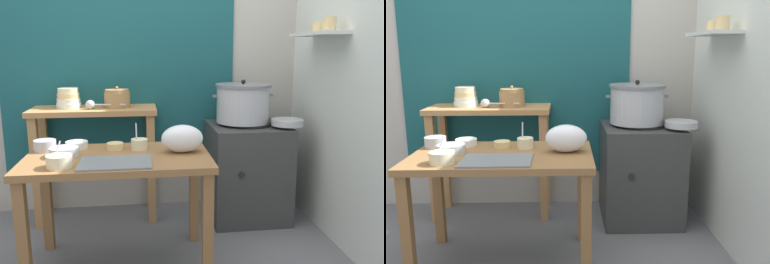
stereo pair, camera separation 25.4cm
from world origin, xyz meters
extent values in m
cube|color=#B2ADA3|center=(0.10, 1.10, 1.30)|extent=(4.40, 0.10, 2.60)
cube|color=#195156|center=(-0.15, 1.04, 1.35)|extent=(1.90, 0.02, 2.10)
cube|color=silver|center=(1.40, 0.20, 1.30)|extent=(0.10, 3.20, 2.60)
cube|color=silver|center=(1.25, 0.40, 1.45)|extent=(0.20, 0.56, 0.02)
cylinder|color=#E5C684|center=(1.25, 0.24, 1.51)|extent=(0.09, 0.09, 0.09)
cylinder|color=#E5C684|center=(1.25, 0.40, 1.50)|extent=(0.08, 0.08, 0.07)
cube|color=olive|center=(-0.13, 0.05, 0.70)|extent=(1.10, 0.66, 0.04)
cube|color=olive|center=(-0.63, -0.23, 0.34)|extent=(0.06, 0.06, 0.68)
cube|color=olive|center=(0.37, -0.23, 0.34)|extent=(0.06, 0.06, 0.68)
cube|color=olive|center=(-0.63, 0.33, 0.34)|extent=(0.06, 0.06, 0.68)
cube|color=olive|center=(0.37, 0.33, 0.34)|extent=(0.06, 0.06, 0.68)
cube|color=#B27F4C|center=(-0.34, 0.83, 0.88)|extent=(0.96, 0.40, 0.04)
cube|color=#B27F4C|center=(-0.77, 0.68, 0.43)|extent=(0.06, 0.06, 0.86)
cube|color=#B27F4C|center=(0.09, 0.68, 0.43)|extent=(0.06, 0.06, 0.86)
cube|color=#B27F4C|center=(-0.77, 0.98, 0.43)|extent=(0.06, 0.06, 0.86)
cube|color=#B27F4C|center=(0.09, 0.98, 0.43)|extent=(0.06, 0.06, 0.86)
cube|color=#383838|center=(0.85, 0.70, 0.38)|extent=(0.60, 0.60, 0.76)
cylinder|color=black|center=(0.85, 0.70, 0.77)|extent=(0.36, 0.36, 0.02)
cylinder|color=black|center=(0.73, 0.40, 0.45)|extent=(0.04, 0.02, 0.04)
cylinder|color=#B7BABF|center=(0.81, 0.72, 0.92)|extent=(0.41, 0.41, 0.28)
cylinder|color=slate|center=(0.81, 0.72, 1.07)|extent=(0.43, 0.43, 0.02)
sphere|color=black|center=(0.81, 0.72, 1.10)|extent=(0.04, 0.04, 0.04)
cube|color=slate|center=(0.59, 0.72, 0.99)|extent=(0.04, 0.02, 0.02)
cube|color=slate|center=(1.04, 0.72, 0.99)|extent=(0.04, 0.02, 0.02)
cylinder|color=#A37A4C|center=(-0.16, 0.83, 0.96)|extent=(0.20, 0.20, 0.12)
cylinder|color=#A37A4C|center=(-0.16, 0.83, 1.03)|extent=(0.18, 0.18, 0.02)
sphere|color=#A37A4C|center=(-0.16, 0.83, 1.05)|extent=(0.02, 0.02, 0.02)
cylinder|color=silver|center=(-0.54, 0.86, 0.92)|extent=(0.19, 0.19, 0.04)
cylinder|color=silver|center=(-0.54, 0.86, 0.96)|extent=(0.18, 0.18, 0.03)
cylinder|color=#E5C684|center=(-0.54, 0.86, 0.99)|extent=(0.17, 0.17, 0.04)
cylinder|color=beige|center=(-0.54, 0.86, 1.03)|extent=(0.15, 0.15, 0.04)
sphere|color=#B7BABF|center=(-0.36, 0.76, 0.94)|extent=(0.07, 0.07, 0.07)
cylinder|color=#B7BABF|center=(-0.21, 0.75, 0.94)|extent=(0.24, 0.04, 0.01)
cube|color=slate|center=(-0.13, -0.12, 0.72)|extent=(0.40, 0.28, 0.01)
ellipsoid|color=white|center=(0.26, 0.08, 0.81)|extent=(0.26, 0.16, 0.17)
cylinder|color=#B7BABF|center=(1.12, 0.54, 0.80)|extent=(0.24, 0.24, 0.05)
cylinder|color=silver|center=(-0.40, 0.27, 0.74)|extent=(0.14, 0.14, 0.04)
cylinder|color=#BFB28C|center=(-0.40, 0.27, 0.76)|extent=(0.12, 0.12, 0.01)
cylinder|color=#B7BABF|center=(-0.44, 0.07, 0.75)|extent=(0.17, 0.17, 0.05)
cylinder|color=brown|center=(-0.44, 0.07, 0.77)|extent=(0.15, 0.15, 0.01)
cylinder|color=beige|center=(0.00, 0.18, 0.75)|extent=(0.10, 0.10, 0.07)
cylinder|color=#337238|center=(0.00, 0.18, 0.78)|extent=(0.09, 0.09, 0.01)
cylinder|color=#B7BABF|center=(-0.02, 0.18, 0.80)|extent=(0.01, 0.09, 0.16)
cylinder|color=#B7BABF|center=(-0.59, 0.22, 0.75)|extent=(0.14, 0.14, 0.07)
cylinder|color=#BFB28C|center=(-0.59, 0.22, 0.78)|extent=(0.12, 0.12, 0.01)
cylinder|color=beige|center=(-0.43, -0.16, 0.75)|extent=(0.14, 0.14, 0.07)
cylinder|color=#BFB28C|center=(-0.43, -0.16, 0.78)|extent=(0.12, 0.12, 0.01)
cylinder|color=#B7BABF|center=(-0.44, -0.15, 0.79)|extent=(0.05, 0.08, 0.14)
cylinder|color=#E5C684|center=(-0.15, 0.20, 0.74)|extent=(0.11, 0.11, 0.04)
cylinder|color=beige|center=(-0.15, 0.20, 0.76)|extent=(0.09, 0.09, 0.01)
camera|label=1|loc=(0.01, -2.27, 1.34)|focal=36.76mm
camera|label=2|loc=(0.26, -2.29, 1.34)|focal=36.76mm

